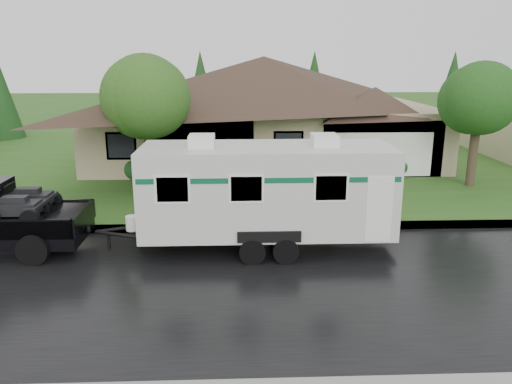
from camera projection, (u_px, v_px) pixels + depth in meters
ground at (221, 255)px, 14.92m from camera, size 140.00×140.00×0.00m
road at (219, 284)px, 12.99m from camera, size 140.00×8.00×0.01m
curb at (223, 227)px, 17.07m from camera, size 140.00×0.50×0.15m
lawn at (229, 156)px, 29.37m from camera, size 140.00×26.00×0.15m
house_main at (269, 97)px, 27.41m from camera, size 19.44×10.80×6.90m
tree_left_green at (146, 94)px, 19.87m from camera, size 3.60×3.60×5.96m
tree_right_green at (479, 100)px, 21.36m from camera, size 3.30×3.30×5.47m
shrub_row at (269, 167)px, 23.79m from camera, size 13.60×1.00×1.00m
travel_trailer at (267, 189)px, 14.99m from camera, size 7.85×2.76×3.52m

